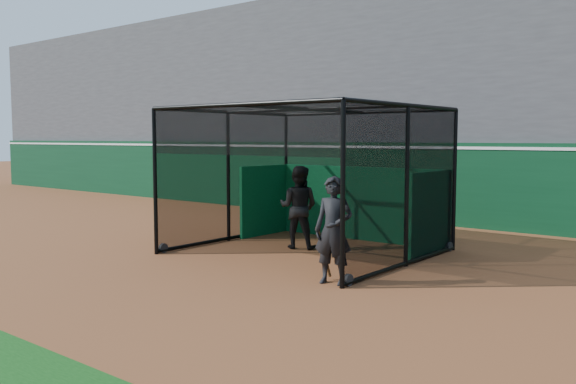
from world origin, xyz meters
The scene contains 6 objects.
ground centered at (0.00, 0.00, 0.00)m, with size 120.00×120.00×0.00m, color brown.
outfield_wall centered at (0.00, 8.50, 1.29)m, with size 50.00×0.50×2.50m.
grandstand centered at (0.00, 12.27, 4.48)m, with size 50.00×7.85×8.95m.
batting_cage centered at (0.64, 2.30, 1.64)m, with size 5.16×4.80×3.30m.
batter centered at (0.17, 2.56, 0.99)m, with size 0.96×0.75×1.98m, color black.
on_deck_player centered at (2.86, 0.10, 0.97)m, with size 0.80×0.62×1.95m.
Camera 1 is at (9.02, -8.89, 2.64)m, focal length 38.00 mm.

